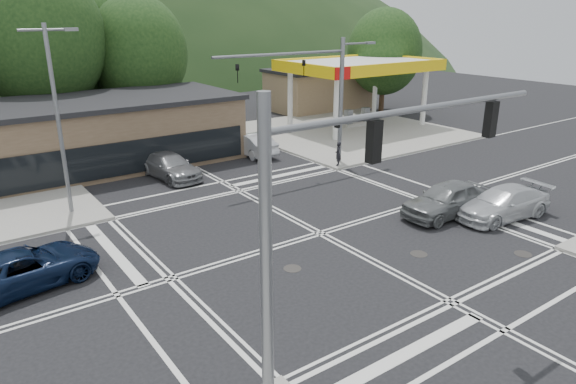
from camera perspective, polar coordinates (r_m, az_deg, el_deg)
ground at (r=23.24m, az=3.59°, el=-4.62°), size 120.00×120.00×0.00m
sidewalk_ne at (r=43.43m, az=6.58°, el=6.75°), size 16.00×16.00×0.15m
gas_station_canopy at (r=44.71m, az=7.92°, el=13.50°), size 12.32×8.34×5.75m
convenience_store at (r=53.80m, az=3.48°, el=11.22°), size 10.00×6.00×3.80m
commercial_row at (r=34.67m, az=-25.63°, el=5.05°), size 24.00×8.00×4.00m
hill_north at (r=107.68m, az=-28.85°, el=11.95°), size 252.00×126.00×140.00m
tree_n_b at (r=41.14m, az=-25.95°, el=15.19°), size 9.00×9.00×12.98m
tree_n_c at (r=43.04m, az=-16.29°, el=14.66°), size 7.60×7.60×10.87m
tree_n_e at (r=45.94m, az=-21.77°, el=15.15°), size 8.40×8.40×11.98m
tree_ne at (r=52.40m, az=10.67°, el=15.06°), size 7.20×7.20×9.99m
streetlight_nw at (r=26.28m, az=-24.16°, el=8.08°), size 2.50×0.25×9.00m
signal_mast_ne at (r=32.29m, az=4.24°, el=11.52°), size 11.65×0.30×8.00m
signal_mast_sw at (r=11.68m, az=4.98°, el=-2.28°), size 9.14×0.28×8.00m
car_blue_west at (r=20.89m, az=-27.16°, el=-7.57°), size 5.50×3.22×1.44m
car_grey_center at (r=26.10m, az=17.23°, el=-0.76°), size 5.00×2.10×1.69m
car_silver_east at (r=26.79m, az=22.80°, el=-1.13°), size 5.36×2.68×1.49m
car_queue_a at (r=36.01m, az=-4.24°, el=5.38°), size 1.80×4.80×1.56m
car_queue_b at (r=38.85m, az=-12.62°, el=5.86°), size 1.67×4.10×1.39m
car_northbound at (r=31.58m, az=-12.99°, el=2.83°), size 2.62×5.19×1.44m
pedestrian at (r=32.94m, az=5.59°, el=4.26°), size 0.66×0.65×1.53m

